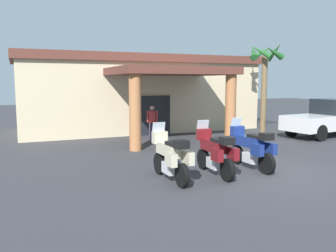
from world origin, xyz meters
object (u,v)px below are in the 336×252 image
motorcycle_cream (170,157)px  palm_tree_near_portico (264,67)px  pickup_truck_white (329,118)px  pedestrian (152,120)px  motorcycle_blue (251,148)px  motorcycle_maroon (215,153)px  motel_building (138,92)px

motorcycle_cream → palm_tree_near_portico: size_ratio=0.44×
pickup_truck_white → pedestrian: bearing=156.9°
pedestrian → pickup_truck_white: size_ratio=0.31×
motorcycle_blue → pedestrian: 6.92m
pedestrian → pickup_truck_white: 9.31m
motorcycle_cream → motorcycle_blue: (2.98, 0.12, 0.00)m
motorcycle_blue → pickup_truck_white: bearing=-64.2°
motorcycle_maroon → motorcycle_blue: 1.50m
motorcycle_maroon → pickup_truck_white: size_ratio=0.41×
motorcycle_maroon → palm_tree_near_portico: (7.33, 6.52, 2.94)m
motorcycle_maroon → palm_tree_near_portico: size_ratio=0.44×
motel_building → palm_tree_near_portico: size_ratio=2.84×
motorcycle_cream → pedestrian: 7.41m
pickup_truck_white → palm_tree_near_portico: palm_tree_near_portico is taller
motorcycle_blue → palm_tree_near_portico: 9.12m
pedestrian → palm_tree_near_portico: (6.44, -0.52, 2.67)m
motel_building → palm_tree_near_portico: bearing=-38.2°
motorcycle_maroon → pickup_truck_white: 10.58m
motorcycle_blue → motorcycle_maroon: bearing=95.6°
motorcycle_cream → palm_tree_near_portico: palm_tree_near_portico is taller
pickup_truck_white → motorcycle_maroon: bearing=-162.0°
motel_building → motorcycle_maroon: size_ratio=6.42×
pedestrian → palm_tree_near_portico: 6.99m
pedestrian → palm_tree_near_portico: size_ratio=0.33×
pickup_truck_white → palm_tree_near_portico: (-2.41, 2.37, 2.70)m
motorcycle_cream → pedestrian: pedestrian is taller
palm_tree_near_portico → motorcycle_cream: bearing=-143.7°
motorcycle_cream → motorcycle_maroon: 1.49m
motorcycle_maroon → palm_tree_near_portico: bearing=-43.7°
pickup_truck_white → motorcycle_cream: bearing=-164.9°
motorcycle_maroon → pedestrian: (0.89, 7.04, 0.27)m
motorcycle_cream → pedestrian: (2.38, 7.01, 0.27)m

